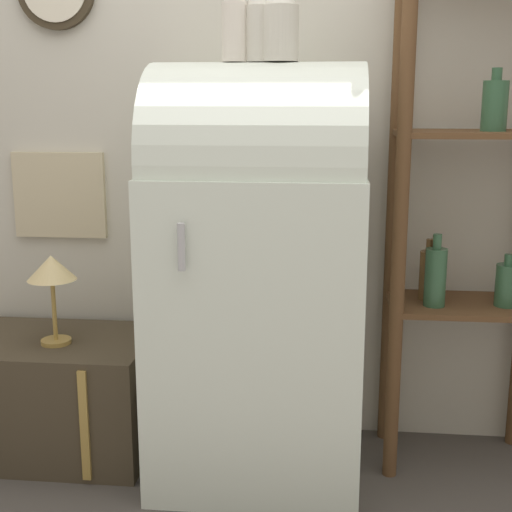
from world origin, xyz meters
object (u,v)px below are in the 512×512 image
at_px(vase_left, 234,19).
at_px(desk_lamp, 52,273).
at_px(suitcase_trunk, 55,394).
at_px(vase_right, 281,22).
at_px(vase_center, 258,22).
at_px(refrigerator, 258,269).

distance_m(vase_left, desk_lamp, 1.10).
distance_m(suitcase_trunk, vase_right, 1.60).
distance_m(suitcase_trunk, vase_center, 1.56).
bearing_deg(vase_left, vase_right, -1.84).
bearing_deg(vase_center, refrigerator, -76.84).
distance_m(vase_center, desk_lamp, 1.14).
bearing_deg(desk_lamp, vase_left, 0.10).
height_order(suitcase_trunk, vase_right, vase_right).
bearing_deg(vase_center, vase_left, -168.66).
xyz_separation_m(suitcase_trunk, vase_center, (0.78, -0.03, 1.35)).
bearing_deg(refrigerator, vase_center, 103.16).
relative_size(refrigerator, vase_center, 5.35).
bearing_deg(vase_center, desk_lamp, -178.74).
relative_size(vase_left, desk_lamp, 0.86).
bearing_deg(vase_right, desk_lamp, 179.75).
bearing_deg(suitcase_trunk, vase_center, -2.32).
distance_m(refrigerator, vase_left, 0.84).
xyz_separation_m(vase_right, desk_lamp, (-0.82, 0.00, -0.86)).
relative_size(vase_left, vase_center, 1.06).
bearing_deg(vase_right, vase_center, 165.07).
height_order(vase_left, desk_lamp, vase_left).
relative_size(refrigerator, vase_right, 5.42).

